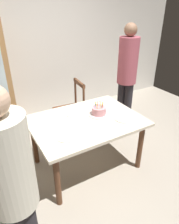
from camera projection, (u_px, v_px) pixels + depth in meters
ground at (87, 164)px, 2.98m from camera, size 6.40×6.40×0.00m
back_wall at (36, 50)px, 3.79m from camera, size 6.40×0.10×2.60m
dining_table at (86, 126)px, 2.68m from camera, size 1.40×1.03×0.74m
birthday_cake at (99, 111)px, 2.74m from camera, size 0.28×0.28×0.18m
plate_near_celebrant at (66, 137)px, 2.29m from camera, size 0.22×0.22×0.01m
plate_far_side at (73, 113)px, 2.78m from camera, size 0.22×0.22×0.01m
plate_near_guest at (123, 119)px, 2.65m from camera, size 0.22×0.22×0.01m
fork_near_celebrant at (53, 141)px, 2.23m from camera, size 0.18×0.02×0.01m
fork_far_side at (63, 117)px, 2.70m from camera, size 0.18×0.04×0.01m
chair_spindle_back at (71, 110)px, 3.48m from camera, size 0.48×0.48×0.95m
person_celebrant at (13, 187)px, 1.37m from camera, size 0.32×0.32×1.70m
person_guest at (127, 73)px, 3.40m from camera, size 0.32×0.32×1.81m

